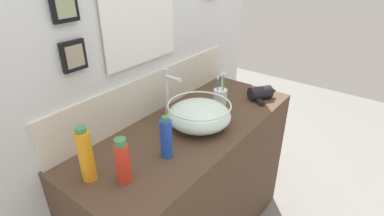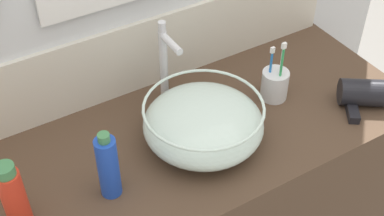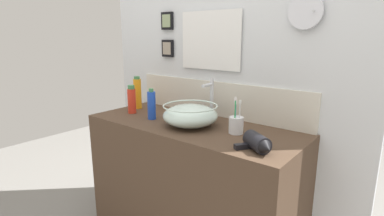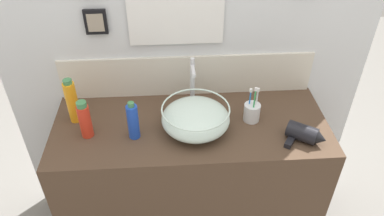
{
  "view_description": "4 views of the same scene",
  "coord_description": "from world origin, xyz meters",
  "px_view_note": "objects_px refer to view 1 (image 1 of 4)",
  "views": [
    {
      "loc": [
        -1.05,
        -0.8,
        1.65
      ],
      "look_at": [
        0.01,
        0.0,
        0.96
      ],
      "focal_mm": 28.0,
      "sensor_mm": 36.0,
      "label": 1
    },
    {
      "loc": [
        -0.53,
        -0.9,
        1.89
      ],
      "look_at": [
        0.01,
        0.0,
        0.96
      ],
      "focal_mm": 50.0,
      "sensor_mm": 36.0,
      "label": 2
    },
    {
      "loc": [
        1.08,
        -1.34,
        1.37
      ],
      "look_at": [
        0.01,
        0.0,
        0.96
      ],
      "focal_mm": 28.0,
      "sensor_mm": 36.0,
      "label": 3
    },
    {
      "loc": [
        -0.09,
        -1.38,
        2.03
      ],
      "look_at": [
        0.01,
        0.0,
        0.96
      ],
      "focal_mm": 35.0,
      "sensor_mm": 36.0,
      "label": 4
    }
  ],
  "objects_px": {
    "hair_drier": "(262,93)",
    "lotion_bottle": "(86,155)",
    "toothbrush_cup": "(220,96)",
    "soap_dispenser": "(166,138)",
    "glass_bowl_sink": "(199,115)",
    "shampoo_bottle": "(123,161)",
    "faucet": "(168,90)"
  },
  "relations": [
    {
      "from": "hair_drier",
      "to": "lotion_bottle",
      "type": "distance_m",
      "value": 1.1
    },
    {
      "from": "lotion_bottle",
      "to": "toothbrush_cup",
      "type": "bearing_deg",
      "value": -3.75
    },
    {
      "from": "toothbrush_cup",
      "to": "lotion_bottle",
      "type": "height_order",
      "value": "lotion_bottle"
    },
    {
      "from": "soap_dispenser",
      "to": "lotion_bottle",
      "type": "bearing_deg",
      "value": 154.24
    },
    {
      "from": "soap_dispenser",
      "to": "toothbrush_cup",
      "type": "bearing_deg",
      "value": 8.59
    },
    {
      "from": "glass_bowl_sink",
      "to": "toothbrush_cup",
      "type": "xyz_separation_m",
      "value": [
        0.28,
        0.05,
        -0.02
      ]
    },
    {
      "from": "soap_dispenser",
      "to": "shampoo_bottle",
      "type": "bearing_deg",
      "value": 173.81
    },
    {
      "from": "glass_bowl_sink",
      "to": "soap_dispenser",
      "type": "relative_size",
      "value": 1.64
    },
    {
      "from": "soap_dispenser",
      "to": "hair_drier",
      "type": "bearing_deg",
      "value": -5.89
    },
    {
      "from": "faucet",
      "to": "toothbrush_cup",
      "type": "relative_size",
      "value": 1.29
    },
    {
      "from": "faucet",
      "to": "lotion_bottle",
      "type": "height_order",
      "value": "faucet"
    },
    {
      "from": "hair_drier",
      "to": "soap_dispenser",
      "type": "relative_size",
      "value": 1.04
    },
    {
      "from": "glass_bowl_sink",
      "to": "toothbrush_cup",
      "type": "distance_m",
      "value": 0.28
    },
    {
      "from": "shampoo_bottle",
      "to": "toothbrush_cup",
      "type": "bearing_deg",
      "value": 4.5
    },
    {
      "from": "shampoo_bottle",
      "to": "soap_dispenser",
      "type": "distance_m",
      "value": 0.22
    },
    {
      "from": "toothbrush_cup",
      "to": "shampoo_bottle",
      "type": "height_order",
      "value": "toothbrush_cup"
    },
    {
      "from": "faucet",
      "to": "lotion_bottle",
      "type": "distance_m",
      "value": 0.59
    },
    {
      "from": "faucet",
      "to": "soap_dispenser",
      "type": "relative_size",
      "value": 1.33
    },
    {
      "from": "glass_bowl_sink",
      "to": "soap_dispenser",
      "type": "xyz_separation_m",
      "value": [
        -0.29,
        -0.03,
        0.03
      ]
    },
    {
      "from": "hair_drier",
      "to": "toothbrush_cup",
      "type": "bearing_deg",
      "value": 142.06
    },
    {
      "from": "soap_dispenser",
      "to": "lotion_bottle",
      "type": "relative_size",
      "value": 0.84
    },
    {
      "from": "faucet",
      "to": "toothbrush_cup",
      "type": "xyz_separation_m",
      "value": [
        0.28,
        -0.15,
        -0.1
      ]
    },
    {
      "from": "toothbrush_cup",
      "to": "shampoo_bottle",
      "type": "distance_m",
      "value": 0.79
    },
    {
      "from": "glass_bowl_sink",
      "to": "hair_drier",
      "type": "height_order",
      "value": "glass_bowl_sink"
    },
    {
      "from": "faucet",
      "to": "shampoo_bottle",
      "type": "distance_m",
      "value": 0.55
    },
    {
      "from": "glass_bowl_sink",
      "to": "faucet",
      "type": "distance_m",
      "value": 0.22
    },
    {
      "from": "glass_bowl_sink",
      "to": "faucet",
      "type": "height_order",
      "value": "faucet"
    },
    {
      "from": "glass_bowl_sink",
      "to": "lotion_bottle",
      "type": "xyz_separation_m",
      "value": [
        -0.58,
        0.11,
        0.05
      ]
    },
    {
      "from": "toothbrush_cup",
      "to": "hair_drier",
      "type": "bearing_deg",
      "value": -37.94
    },
    {
      "from": "hair_drier",
      "to": "lotion_bottle",
      "type": "bearing_deg",
      "value": 168.3
    },
    {
      "from": "toothbrush_cup",
      "to": "faucet",
      "type": "bearing_deg",
      "value": 151.08
    },
    {
      "from": "glass_bowl_sink",
      "to": "soap_dispenser",
      "type": "height_order",
      "value": "soap_dispenser"
    }
  ]
}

